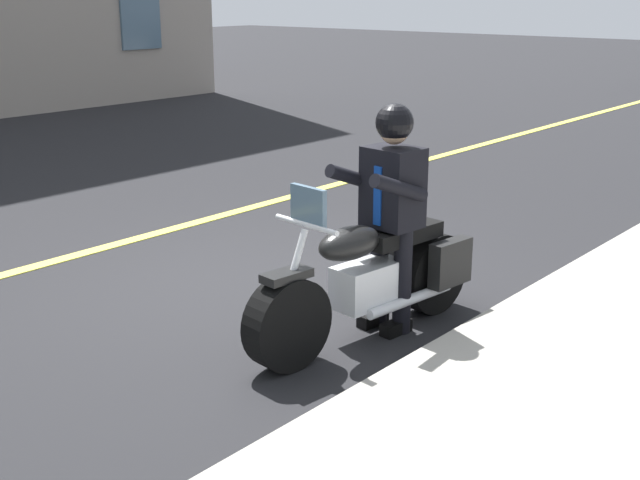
# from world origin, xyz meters

# --- Properties ---
(ground_plane) EXTENTS (80.00, 80.00, 0.00)m
(ground_plane) POSITION_xyz_m (0.00, 0.00, 0.00)
(ground_plane) COLOR black
(lane_center_stripe) EXTENTS (60.00, 0.16, 0.01)m
(lane_center_stripe) POSITION_xyz_m (0.00, -2.00, 0.01)
(lane_center_stripe) COLOR #E5DB4C
(lane_center_stripe) RESTS_ON ground_plane
(motorcycle_main) EXTENTS (2.22, 0.75, 1.26)m
(motorcycle_main) POSITION_xyz_m (0.13, 1.40, 0.45)
(motorcycle_main) COLOR black
(motorcycle_main) RESTS_ON ground_plane
(rider_main) EXTENTS (0.66, 0.60, 1.74)m
(rider_main) POSITION_xyz_m (-0.05, 1.41, 1.04)
(rider_main) COLOR black
(rider_main) RESTS_ON ground_plane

